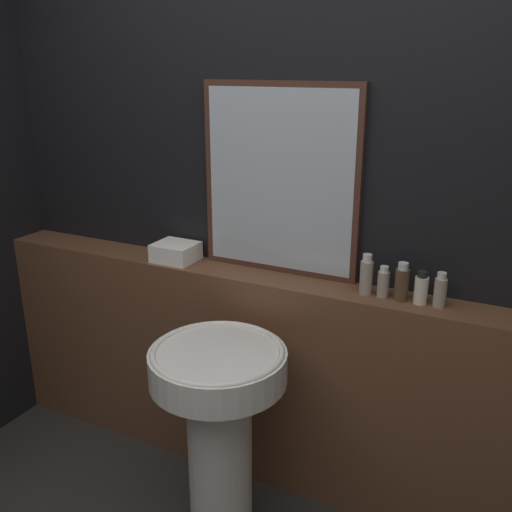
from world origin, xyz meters
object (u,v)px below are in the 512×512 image
at_px(mirror, 280,181).
at_px(body_wash_bottle, 421,289).
at_px(hand_soap_bottle, 440,291).
at_px(towel_stack, 176,252).
at_px(shampoo_bottle, 366,276).
at_px(lotion_bottle, 402,283).
at_px(pedestal_sink, 219,416).
at_px(conditioner_bottle, 383,283).

distance_m(mirror, body_wash_bottle, 0.71).
relative_size(mirror, hand_soap_bottle, 5.90).
xyz_separation_m(towel_stack, shampoo_bottle, (0.89, 0.00, 0.03)).
xyz_separation_m(shampoo_bottle, lotion_bottle, (0.14, 0.00, -0.01)).
distance_m(shampoo_bottle, body_wash_bottle, 0.21).
relative_size(towel_stack, body_wash_bottle, 1.47).
height_order(towel_stack, shampoo_bottle, shampoo_bottle).
distance_m(mirror, shampoo_bottle, 0.53).
bearing_deg(hand_soap_bottle, towel_stack, 180.00).
distance_m(towel_stack, shampoo_bottle, 0.89).
relative_size(mirror, body_wash_bottle, 6.21).
bearing_deg(shampoo_bottle, mirror, 168.53).
distance_m(pedestal_sink, lotion_bottle, 0.87).
bearing_deg(towel_stack, lotion_bottle, 0.00).
height_order(pedestal_sink, shampoo_bottle, shampoo_bottle).
xyz_separation_m(shampoo_bottle, hand_soap_bottle, (0.28, -0.00, -0.01)).
height_order(body_wash_bottle, hand_soap_bottle, hand_soap_bottle).
xyz_separation_m(pedestal_sink, shampoo_bottle, (0.43, 0.43, 0.51)).
xyz_separation_m(towel_stack, hand_soap_bottle, (1.17, -0.00, 0.02)).
relative_size(pedestal_sink, towel_stack, 4.46).
distance_m(shampoo_bottle, hand_soap_bottle, 0.28).
bearing_deg(lotion_bottle, towel_stack, 180.00).
bearing_deg(towel_stack, pedestal_sink, -42.78).
bearing_deg(towel_stack, hand_soap_bottle, -0.00).
relative_size(mirror, conditioner_bottle, 6.36).
bearing_deg(towel_stack, mirror, 9.92).
height_order(shampoo_bottle, hand_soap_bottle, shampoo_bottle).
relative_size(pedestal_sink, body_wash_bottle, 6.56).
bearing_deg(lotion_bottle, conditioner_bottle, 180.00).
relative_size(shampoo_bottle, body_wash_bottle, 1.27).
bearing_deg(hand_soap_bottle, body_wash_bottle, 180.00).
height_order(shampoo_bottle, lotion_bottle, shampoo_bottle).
height_order(lotion_bottle, body_wash_bottle, lotion_bottle).
bearing_deg(conditioner_bottle, lotion_bottle, 0.00).
height_order(mirror, hand_soap_bottle, mirror).
bearing_deg(pedestal_sink, conditioner_bottle, 40.69).
xyz_separation_m(pedestal_sink, lotion_bottle, (0.57, 0.43, 0.50)).
relative_size(towel_stack, shampoo_bottle, 1.15).
height_order(towel_stack, hand_soap_bottle, hand_soap_bottle).
bearing_deg(shampoo_bottle, conditioner_bottle, 0.00).
xyz_separation_m(mirror, shampoo_bottle, (0.41, -0.08, -0.32)).
relative_size(shampoo_bottle, lotion_bottle, 1.08).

